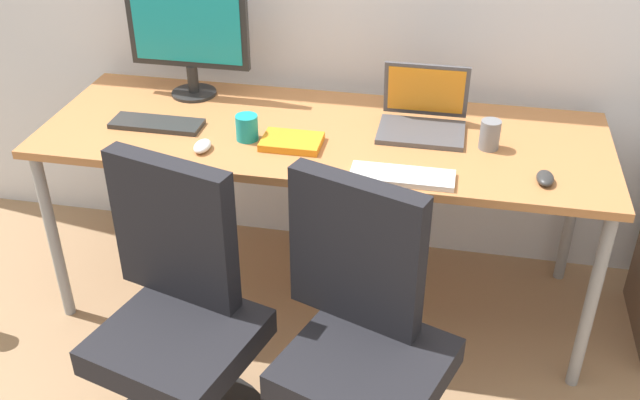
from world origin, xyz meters
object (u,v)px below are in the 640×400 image
Objects in this scene: open_laptop at (423,115)px; coffee_mug at (247,128)px; office_chair_right at (361,351)px; office_chair_left at (180,325)px; desktop_monitor at (188,35)px.

coffee_mug is (-0.61, -0.21, -0.01)m from open_laptop.
coffee_mug is (-0.52, 0.64, 0.38)m from office_chair_right.
coffee_mug is (0.05, 0.64, 0.38)m from office_chair_left.
office_chair_right is 10.22× the size of coffee_mug.
coffee_mug is at bearing 85.19° from office_chair_left.
coffee_mug is (0.32, -0.34, -0.20)m from desktop_monitor.
open_laptop is at bearing 84.08° from office_chair_right.
office_chair_right is 0.91m from coffee_mug.
office_chair_left reaches higher than coffee_mug.
office_chair_left is at bearing -94.81° from coffee_mug.
open_laptop is 3.37× the size of coffee_mug.
desktop_monitor is at bearing 171.95° from open_laptop.
desktop_monitor is 0.96m from open_laptop.
desktop_monitor is at bearing 105.38° from office_chair_left.
open_laptop is at bearing 19.00° from coffee_mug.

